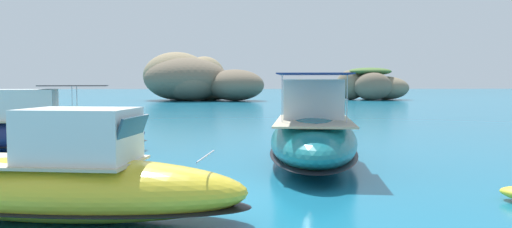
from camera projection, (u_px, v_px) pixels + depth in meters
The scene contains 7 objects.
ground_plane at pixel (186, 195), 13.45m from camera, with size 400.00×400.00×0.00m, color #197093.
islet_large at pixel (194, 80), 82.82m from camera, with size 23.42×19.91×7.90m.
islet_small at pixel (372, 85), 84.74m from camera, with size 14.46×11.91×5.36m.
motorboat_teal at pixel (313, 135), 18.89m from camera, with size 4.68×10.84×3.28m.
motorboat_navy at pixel (35, 132), 21.31m from camera, with size 9.48×4.40×2.86m.
motorboat_yellow at pixel (65, 183), 11.00m from camera, with size 8.54×3.77×2.43m.
channel_buoy at pixel (307, 136), 25.04m from camera, with size 0.56×0.56×1.48m.
Camera 1 is at (1.17, -13.36, 3.00)m, focal length 35.69 mm.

